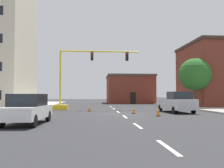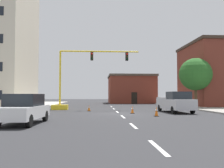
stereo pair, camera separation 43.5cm
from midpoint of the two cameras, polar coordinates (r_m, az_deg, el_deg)
The scene contains 17 objects.
ground_plane at distance 21.97m, azimuth 2.33°, elevation -6.95°, with size 160.00×160.00×0.00m, color #2D2D30.
sidewalk_left at distance 31.40m, azimuth -21.47°, elevation -5.33°, with size 6.00×56.00×0.14m, color #B2ADA3.
sidewalk_right at distance 32.98m, azimuth 21.99°, elevation -5.18°, with size 6.00×56.00×0.14m, color #9E998E.
lane_stripe_seg_0 at distance 8.26m, azimuth 12.14°, elevation -14.19°, with size 0.16×2.40×0.01m, color silver.
lane_stripe_seg_1 at distance 13.58m, azimuth 5.88°, elevation -9.63°, with size 0.16×2.40×0.01m, color silver.
lane_stripe_seg_2 at distance 19.00m, azimuth 3.22°, elevation -7.62°, with size 0.16×2.40×0.01m, color silver.
lane_stripe_seg_3 at distance 24.46m, azimuth 1.75°, elevation -6.49°, with size 0.16×2.40×0.01m, color silver.
lane_stripe_seg_4 at distance 29.93m, azimuth 0.83°, elevation -5.78°, with size 0.16×2.40×0.01m, color silver.
lane_stripe_seg_5 at distance 35.41m, azimuth 0.19°, elevation -5.28°, with size 0.16×2.40×0.01m, color silver.
building_brick_center at distance 51.35m, azimuth 4.67°, elevation -1.21°, with size 9.42×9.61×5.75m.
traffic_signal_gantry at distance 28.50m, azimuth -8.94°, elevation -1.29°, with size 9.98×1.20×6.83m.
tree_right_mid at distance 32.66m, azimuth 19.20°, elevation 2.12°, with size 4.08×4.08×6.32m.
pickup_truck_silver at distance 24.50m, azimuth 14.97°, elevation -4.13°, with size 2.39×5.53×1.99m.
sedan_white_near_left at distance 15.04m, azimuth -18.98°, elevation -5.44°, with size 2.08×4.59×1.74m.
traffic_cone_roadside_a at distance 22.44m, azimuth 5.33°, elevation -5.98°, with size 0.36×0.36×0.69m.
traffic_cone_roadside_b at distance 19.74m, azimuth 10.91°, elevation -6.30°, with size 0.36×0.36×0.77m.
traffic_cone_roadside_c at distance 25.75m, azimuth -4.89°, elevation -5.60°, with size 0.36×0.36×0.64m.
Camera 2 is at (-1.92, -21.82, 1.68)m, focal length 39.32 mm.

